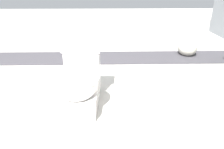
{
  "coord_description": "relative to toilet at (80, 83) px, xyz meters",
  "views": [
    {
      "loc": [
        1.88,
        0.3,
        1.12
      ],
      "look_at": [
        0.05,
        0.35,
        0.3
      ],
      "focal_mm": 35.0,
      "sensor_mm": 36.0,
      "label": 1
    }
  ],
  "objects": [
    {
      "name": "ground_plane",
      "position": [
        -0.05,
        -0.05,
        -0.22
      ],
      "size": [
        14.0,
        14.0,
        0.0
      ],
      "primitive_type": "plane",
      "color": "beige"
    },
    {
      "name": "boulder_near",
      "position": [
        -1.4,
        1.5,
        -0.11
      ],
      "size": [
        0.33,
        0.29,
        0.22
      ],
      "primitive_type": "ellipsoid",
      "rotation": [
        0.0,
        0.0,
        0.02
      ],
      "color": "#ADA899",
      "rests_on": "ground"
    },
    {
      "name": "gravel_strip",
      "position": [
        -1.29,
        0.45,
        -0.21
      ],
      "size": [
        0.56,
        8.0,
        0.01
      ],
      "primitive_type": "cube",
      "color": "#423F44",
      "rests_on": "ground"
    },
    {
      "name": "toilet",
      "position": [
        0.0,
        0.0,
        0.0
      ],
      "size": [
        0.65,
        0.41,
        0.52
      ],
      "rotation": [
        0.0,
        0.0,
        -0.05
      ],
      "color": "white",
      "rests_on": "ground"
    }
  ]
}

